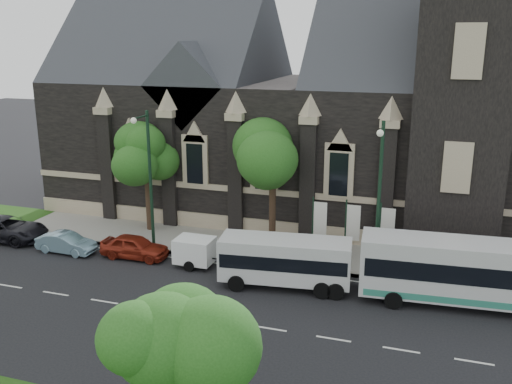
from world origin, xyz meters
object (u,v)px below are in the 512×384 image
at_px(street_lamp_near, 379,193).
at_px(tour_coach, 480,273).
at_px(tree_walk_right, 277,158).
at_px(box_trailer, 195,250).
at_px(tree_walk_left, 150,151).
at_px(car_far_red, 135,247).
at_px(banner_flag_center, 350,226).
at_px(sedan, 66,243).
at_px(banner_flag_left, 317,223).
at_px(banner_flag_right, 385,230).
at_px(shuttle_bus, 285,259).
at_px(car_far_black, 7,229).
at_px(tree_park_east, 187,342).
at_px(street_lamp_mid, 148,174).

xyz_separation_m(street_lamp_near, tour_coach, (5.35, -1.71, -3.25)).
height_order(tree_walk_right, box_trailer, tree_walk_right).
distance_m(tree_walk_left, car_far_red, 7.13).
distance_m(banner_flag_center, sedan, 17.87).
xyz_separation_m(street_lamp_near, banner_flag_left, (-3.71, 1.91, -2.73)).
distance_m(banner_flag_left, banner_flag_right, 4.00).
bearing_deg(shuttle_bus, street_lamp_near, 20.51).
height_order(street_lamp_near, car_far_red, street_lamp_near).
bearing_deg(car_far_black, tree_park_east, -128.55).
bearing_deg(street_lamp_near, tree_walk_left, 167.13).
bearing_deg(tour_coach, tree_walk_right, 152.09).
height_order(banner_flag_center, box_trailer, banner_flag_center).
bearing_deg(tree_walk_left, tour_coach, -14.12).
bearing_deg(tour_coach, tree_walk_left, 161.68).
bearing_deg(sedan, banner_flag_center, -76.34).
bearing_deg(street_lamp_near, car_far_red, -174.87).
bearing_deg(car_far_red, sedan, 95.67).
height_order(street_lamp_near, car_far_black, street_lamp_near).
xyz_separation_m(tree_walk_right, banner_flag_center, (5.08, -1.71, -3.43)).
bearing_deg(banner_flag_right, banner_flag_center, 180.00).
height_order(banner_flag_center, car_far_black, banner_flag_center).
xyz_separation_m(street_lamp_near, car_far_red, (-14.51, -1.30, -4.39)).
bearing_deg(banner_flag_right, tree_walk_right, 166.40).
distance_m(box_trailer, car_far_red, 4.10).
height_order(street_lamp_mid, box_trailer, street_lamp_mid).
distance_m(banner_flag_left, tour_coach, 9.77).
relative_size(tree_park_east, tour_coach, 0.53).
bearing_deg(banner_flag_left, street_lamp_mid, -169.50).
bearing_deg(car_far_red, shuttle_bus, -97.65).
bearing_deg(tree_walk_right, car_far_red, -147.50).
relative_size(street_lamp_mid, car_far_black, 1.59).
bearing_deg(tree_walk_left, sedan, -120.99).
xyz_separation_m(street_lamp_mid, banner_flag_center, (12.29, 1.91, -2.73)).
relative_size(tree_park_east, car_far_red, 1.47).
xyz_separation_m(banner_flag_right, car_far_red, (-14.80, -3.21, -1.66)).
height_order(sedan, car_far_black, car_far_black).
bearing_deg(car_far_black, banner_flag_center, -84.23).
bearing_deg(car_far_black, street_lamp_mid, -85.57).
relative_size(banner_flag_center, tour_coach, 0.34).
bearing_deg(tour_coach, tree_park_east, -126.15).
bearing_deg(banner_flag_right, street_lamp_near, -98.56).
relative_size(box_trailer, sedan, 0.84).
bearing_deg(shuttle_bus, street_lamp_mid, 158.70).
relative_size(tree_walk_right, tree_walk_left, 1.02).
bearing_deg(box_trailer, tree_walk_left, 137.73).
distance_m(banner_flag_right, box_trailer, 11.27).
distance_m(banner_flag_left, box_trailer, 7.58).
relative_size(tree_walk_left, tour_coach, 0.64).
distance_m(street_lamp_mid, car_far_black, 11.29).
bearing_deg(shuttle_bus, banner_flag_left, 71.76).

